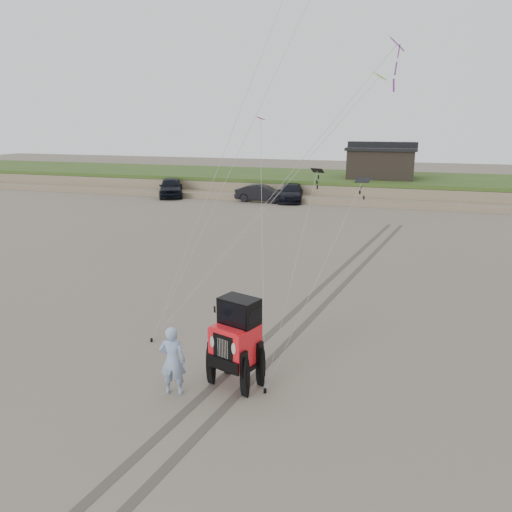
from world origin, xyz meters
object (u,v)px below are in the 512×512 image
object	(u,v)px
truck_b	(261,193)
man	(172,361)
truck_c	(291,193)
truck_a	(171,187)
cabin	(382,162)
jeep	(235,352)

from	to	relation	value
truck_b	man	xyz separation A→B (m)	(7.22, -31.65, 0.19)
truck_c	man	size ratio (longest dim) A/B	2.78
truck_c	man	bearing A→B (deg)	-90.29
truck_a	truck_c	bearing A→B (deg)	-22.65
truck_c	man	xyz separation A→B (m)	(4.77, -32.78, 0.18)
truck_a	man	bearing A→B (deg)	-89.26
truck_b	truck_a	bearing A→B (deg)	90.06
cabin	jeep	xyz separation A→B (m)	(-1.12, -37.83, -2.26)
truck_c	man	world-z (taller)	man
truck_a	man	size ratio (longest dim) A/B	2.81
truck_b	man	distance (m)	32.46
cabin	truck_c	bearing A→B (deg)	-140.87
truck_b	jeep	size ratio (longest dim) A/B	0.87
cabin	truck_b	world-z (taller)	cabin
truck_c	jeep	xyz separation A→B (m)	(6.19, -31.88, 0.22)
man	truck_a	bearing A→B (deg)	-76.06
truck_b	jeep	xyz separation A→B (m)	(8.64, -30.75, 0.23)
truck_b	truck_c	distance (m)	2.70
jeep	truck_b	bearing A→B (deg)	123.91
cabin	truck_b	distance (m)	12.31
truck_c	truck_a	bearing A→B (deg)	175.02
jeep	man	bearing A→B (deg)	-129.56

